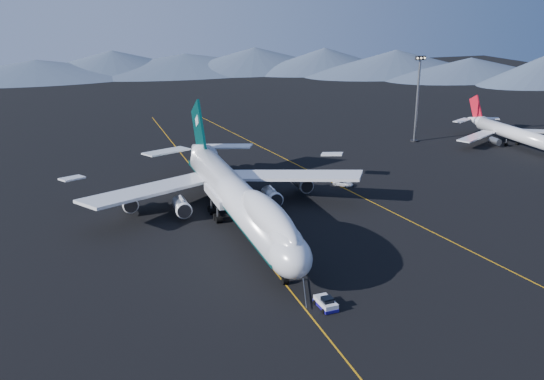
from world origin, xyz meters
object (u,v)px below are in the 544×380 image
object	(u,v)px
boeing_747	(237,196)
floodlight_mast	(417,99)
service_van	(343,183)
pushback_tug	(326,304)
second_jet	(514,134)

from	to	relation	value
boeing_747	floodlight_mast	size ratio (longest dim) A/B	2.87
boeing_747	service_van	world-z (taller)	boeing_747
service_van	floodlight_mast	bearing A→B (deg)	-4.69
boeing_747	service_van	xyz separation A→B (m)	(30.00, 15.42, -5.17)
boeing_747	pushback_tug	distance (m)	35.74
pushback_tug	service_van	bearing A→B (deg)	58.93
boeing_747	service_van	distance (m)	34.13
pushback_tug	service_van	world-z (taller)	pushback_tug
second_jet	service_van	size ratio (longest dim) A/B	9.14
floodlight_mast	service_van	bearing A→B (deg)	-140.31
pushback_tug	service_van	distance (m)	57.40
boeing_747	second_jet	xyz separation A→B (m)	(93.31, 33.62, -2.15)
second_jet	service_van	distance (m)	65.94
second_jet	floodlight_mast	distance (m)	29.53
second_jet	floodlight_mast	world-z (taller)	floodlight_mast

